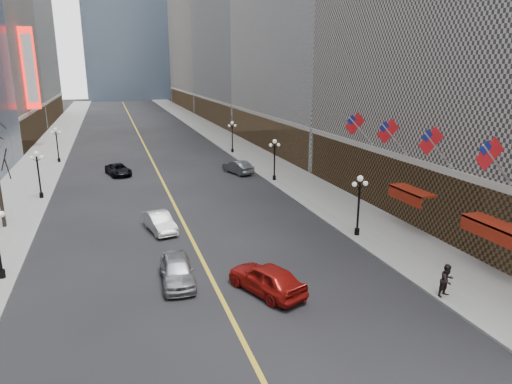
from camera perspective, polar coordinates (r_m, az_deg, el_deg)
sidewalk_east at (r=71.66m, az=-2.07°, el=5.58°), size 6.00×230.00×0.15m
sidewalk_west at (r=69.67m, az=-24.89°, el=3.89°), size 6.00×230.00×0.15m
lane_line at (r=79.12m, az=-13.94°, el=6.02°), size 0.25×200.00×0.02m
bldg_east_c at (r=110.39m, az=0.89°, el=21.54°), size 26.60×40.60×48.80m
bldg_east_d at (r=152.32m, az=-4.67°, el=22.41°), size 26.60×46.60×62.80m
streetlamp_east_1 at (r=33.97m, az=12.75°, el=-0.88°), size 1.26×0.44×4.52m
streetlamp_east_2 at (r=49.87m, az=2.33°, el=4.60°), size 1.26×0.44×4.52m
streetlamp_east_3 at (r=66.84m, az=-2.99°, el=7.32°), size 1.26×0.44×4.52m
streetlamp_west_2 at (r=47.43m, az=-25.58°, el=2.54°), size 1.26×0.44×4.52m
streetlamp_west_3 at (r=65.05m, az=-23.63°, el=5.84°), size 1.26×0.44×4.52m
flag_2 at (r=28.95m, az=27.37°, el=3.93°), size 2.87×0.12×2.87m
flag_3 at (r=32.61m, az=21.24°, el=5.70°), size 2.87×0.12×2.87m
flag_4 at (r=36.59m, az=16.37°, el=7.06°), size 2.87×0.12×2.87m
flag_5 at (r=40.79m, az=12.46°, el=8.10°), size 2.87×0.12×2.87m
awning_b at (r=30.49m, az=27.47°, el=-3.78°), size 1.40×4.00×0.93m
awning_c at (r=36.25m, az=18.66°, el=-0.00°), size 1.40×4.00×0.93m
theatre_marquee at (r=78.78m, az=-26.44°, el=13.65°), size 2.00×0.55×12.00m
car_nb_near at (r=27.19m, az=-9.84°, el=-9.61°), size 2.09×4.72×1.58m
car_nb_mid at (r=35.70m, az=-11.94°, el=-3.70°), size 2.36×4.60×1.45m
car_nb_far at (r=55.56m, az=-16.81°, el=2.70°), size 3.26×5.11×1.31m
car_sb_mid at (r=25.71m, az=1.33°, el=-10.74°), size 3.82×5.40×1.71m
car_sb_far at (r=54.07m, az=-2.29°, el=3.15°), size 2.94×5.01×1.56m
ped_east_walk at (r=27.03m, az=22.76°, el=-10.16°), size 0.98×0.67×1.84m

